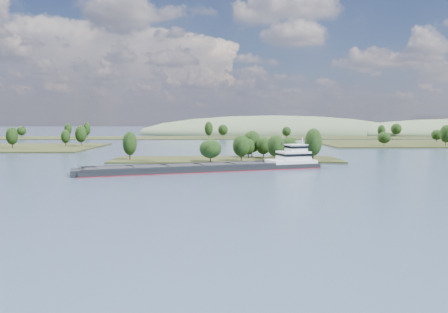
{
  "coord_description": "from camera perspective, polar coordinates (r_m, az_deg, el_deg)",
  "views": [
    {
      "loc": [
        -2.97,
        -12.52,
        18.46
      ],
      "look_at": [
        -1.41,
        130.0,
        6.0
      ],
      "focal_mm": 35.0,
      "sensor_mm": 36.0,
      "label": 1
    }
  ],
  "objects": [
    {
      "name": "ground",
      "position": [
        133.83,
        0.65,
        -2.93
      ],
      "size": [
        1800.0,
        1800.0,
        0.0
      ],
      "primitive_type": "plane",
      "color": "#394C62",
      "rests_on": "ground"
    },
    {
      "name": "tree_island",
      "position": [
        191.88,
        2.42,
        0.69
      ],
      "size": [
        100.0,
        32.65,
        15.02
      ],
      "color": "black",
      "rests_on": "ground"
    },
    {
      "name": "back_shoreline",
      "position": [
        412.8,
        0.82,
        2.54
      ],
      "size": [
        900.0,
        60.0,
        16.37
      ],
      "color": "black",
      "rests_on": "ground"
    },
    {
      "name": "hill_west",
      "position": [
        516.7,
        6.38,
        2.92
      ],
      "size": [
        320.0,
        160.0,
        44.0
      ],
      "primitive_type": "ellipsoid",
      "color": "#485A3D",
      "rests_on": "ground"
    },
    {
      "name": "cargo_barge",
      "position": [
        155.85,
        -0.49,
        -1.25
      ],
      "size": [
        87.29,
        36.77,
        11.94
      ],
      "color": "black",
      "rests_on": "ground"
    }
  ]
}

